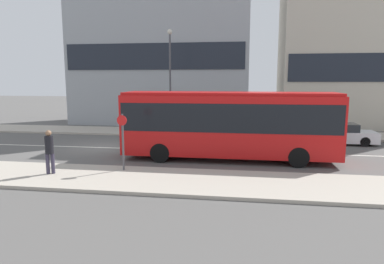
{
  "coord_description": "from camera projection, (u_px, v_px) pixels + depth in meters",
  "views": [
    {
      "loc": [
        8.42,
        -19.11,
        4.04
      ],
      "look_at": [
        5.78,
        -1.7,
        1.34
      ],
      "focal_mm": 32.0,
      "sensor_mm": 36.0,
      "label": 1
    }
  ],
  "objects": [
    {
      "name": "pedestrian_near_stop",
      "position": [
        49.0,
        149.0,
        14.22
      ],
      "size": [
        0.34,
        0.34,
        1.84
      ],
      "rotation": [
        0.0,
        0.0,
        0.44
      ],
      "color": "#383347",
      "rests_on": "sidewalk_near"
    },
    {
      "name": "parked_car_0",
      "position": [
        337.0,
        134.0,
        21.69
      ],
      "size": [
        4.59,
        1.7,
        1.31
      ],
      "color": "silver",
      "rests_on": "ground_plane"
    },
    {
      "name": "lane_centerline",
      "position": [
        101.0,
        147.0,
        20.54
      ],
      "size": [
        41.8,
        0.16,
        0.01
      ],
      "color": "silver",
      "rests_on": "ground_plane"
    },
    {
      "name": "street_lamp",
      "position": [
        170.0,
        71.0,
        24.7
      ],
      "size": [
        0.36,
        0.36,
        7.46
      ],
      "color": "#4C4C51",
      "rests_on": "sidewalk_far"
    },
    {
      "name": "sidewalk_far",
      "position": [
        134.0,
        131.0,
        26.64
      ],
      "size": [
        44.0,
        3.5,
        0.13
      ],
      "color": "#B2A899",
      "rests_on": "ground_plane"
    },
    {
      "name": "apartment_block_left_tower",
      "position": [
        160.0,
        3.0,
        30.92
      ],
      "size": [
        16.05,
        5.91,
        21.73
      ],
      "color": "#9EA3A8",
      "rests_on": "ground_plane"
    },
    {
      "name": "sidewalk_near",
      "position": [
        41.0,
        175.0,
        14.42
      ],
      "size": [
        44.0,
        3.5,
        0.13
      ],
      "color": "#B2A899",
      "rests_on": "ground_plane"
    },
    {
      "name": "bus_stop_sign",
      "position": [
        123.0,
        137.0,
        14.76
      ],
      "size": [
        0.44,
        0.12,
        2.46
      ],
      "color": "#4C4C51",
      "rests_on": "sidewalk_near"
    },
    {
      "name": "ground_plane",
      "position": [
        101.0,
        148.0,
        20.54
      ],
      "size": [
        120.0,
        120.0,
        0.0
      ],
      "primitive_type": "plane",
      "color": "#595654"
    },
    {
      "name": "apartment_block_right_tower",
      "position": [
        361.0,
        20.0,
        28.87
      ],
      "size": [
        12.95,
        6.41,
        18.07
      ],
      "color": "beige",
      "rests_on": "ground_plane"
    },
    {
      "name": "city_bus",
      "position": [
        229.0,
        121.0,
        17.15
      ],
      "size": [
        10.67,
        2.46,
        3.42
      ],
      "rotation": [
        0.0,
        0.0,
        -0.07
      ],
      "color": "red",
      "rests_on": "ground_plane"
    }
  ]
}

